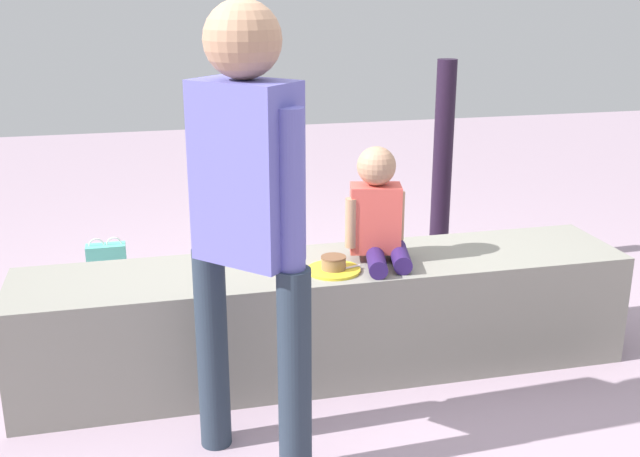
# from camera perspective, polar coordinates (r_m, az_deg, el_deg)

# --- Properties ---
(ground_plane) EXTENTS (12.00, 12.00, 0.00)m
(ground_plane) POSITION_cam_1_polar(r_m,az_deg,el_deg) (3.41, 0.54, -10.32)
(ground_plane) COLOR #A68EA0
(concrete_ledge) EXTENTS (2.57, 0.50, 0.49)m
(concrete_ledge) POSITION_cam_1_polar(r_m,az_deg,el_deg) (3.30, 0.55, -6.58)
(concrete_ledge) COLOR gray
(concrete_ledge) RESTS_ON ground_plane
(child_seated) EXTENTS (0.28, 0.34, 0.48)m
(child_seated) POSITION_cam_1_polar(r_m,az_deg,el_deg) (3.19, 4.32, 1.25)
(child_seated) COLOR #2B1956
(child_seated) RESTS_ON concrete_ledge
(adult_standing) EXTENTS (0.36, 0.37, 1.57)m
(adult_standing) POSITION_cam_1_polar(r_m,az_deg,el_deg) (2.45, -5.42, 1.98)
(adult_standing) COLOR #263240
(adult_standing) RESTS_ON ground_plane
(cake_plate) EXTENTS (0.22, 0.22, 0.07)m
(cake_plate) POSITION_cam_1_polar(r_m,az_deg,el_deg) (3.11, 1.00, -2.84)
(cake_plate) COLOR yellow
(cake_plate) RESTS_ON concrete_ledge
(gift_bag) EXTENTS (0.21, 0.09, 0.31)m
(gift_bag) POSITION_cam_1_polar(r_m,az_deg,el_deg) (4.32, -15.52, -2.82)
(gift_bag) COLOR #59C6B2
(gift_bag) RESTS_ON ground_plane
(railing_post) EXTENTS (0.36, 0.36, 1.22)m
(railing_post) POSITION_cam_1_polar(r_m,az_deg,el_deg) (4.44, 8.98, 2.63)
(railing_post) COLOR black
(railing_post) RESTS_ON ground_plane
(water_bottle_near_gift) EXTENTS (0.06, 0.06, 0.20)m
(water_bottle_near_gift) POSITION_cam_1_polar(r_m,az_deg,el_deg) (4.50, -5.74, -2.01)
(water_bottle_near_gift) COLOR silver
(water_bottle_near_gift) RESTS_ON ground_plane
(party_cup_red) EXTENTS (0.09, 0.09, 0.11)m
(party_cup_red) POSITION_cam_1_polar(r_m,az_deg,el_deg) (4.51, -2.12, -2.41)
(party_cup_red) COLOR red
(party_cup_red) RESTS_ON ground_plane
(cake_box_white) EXTENTS (0.38, 0.35, 0.12)m
(cake_box_white) POSITION_cam_1_polar(r_m,az_deg,el_deg) (4.45, 2.88, -2.57)
(cake_box_white) COLOR white
(cake_box_white) RESTS_ON ground_plane
(handbag_black_leather) EXTENTS (0.30, 0.12, 0.30)m
(handbag_black_leather) POSITION_cam_1_polar(r_m,az_deg,el_deg) (4.17, -5.14, -3.50)
(handbag_black_leather) COLOR black
(handbag_black_leather) RESTS_ON ground_plane
(handbag_brown_canvas) EXTENTS (0.32, 0.14, 0.36)m
(handbag_brown_canvas) POSITION_cam_1_polar(r_m,az_deg,el_deg) (3.71, -9.49, -5.96)
(handbag_brown_canvas) COLOR brown
(handbag_brown_canvas) RESTS_ON ground_plane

